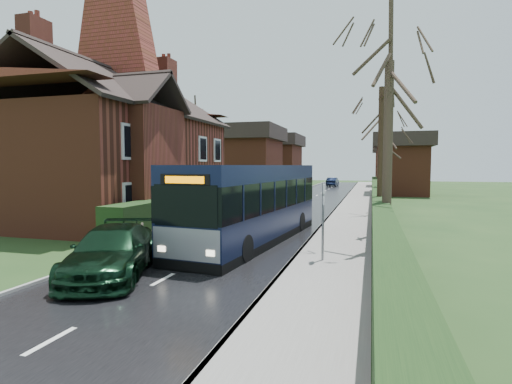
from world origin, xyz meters
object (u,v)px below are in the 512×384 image
(car_green, at_px, (112,252))
(bus_stop_sign, at_px, (323,211))
(brick_house, at_px, (121,145))
(telegraph_pole, at_px, (380,162))
(bus, at_px, (253,204))
(car_silver, at_px, (253,206))

(car_green, bearing_deg, bus_stop_sign, 7.39)
(brick_house, bearing_deg, telegraph_pole, -8.93)
(brick_house, height_order, bus, brick_house)
(car_silver, height_order, car_green, car_green)
(car_silver, relative_size, telegraph_pole, 0.58)
(car_silver, xyz_separation_m, car_green, (-0.10, -13.68, 0.06))
(brick_house, xyz_separation_m, bus, (9.53, -4.82, -2.81))
(bus, xyz_separation_m, car_silver, (-2.30, 7.72, -0.92))
(brick_house, relative_size, car_silver, 3.86)
(bus, xyz_separation_m, car_green, (-2.40, -5.96, -0.87))
(car_silver, relative_size, car_green, 0.78)
(car_silver, distance_m, telegraph_pole, 9.34)
(brick_house, bearing_deg, car_green, -56.49)
(telegraph_pole, bearing_deg, car_silver, 132.71)
(bus, relative_size, bus_stop_sign, 4.06)
(brick_house, relative_size, bus, 1.38)
(telegraph_pole, bearing_deg, bus_stop_sign, -120.03)
(bus, height_order, telegraph_pole, telegraph_pole)
(car_green, distance_m, telegraph_pole, 11.56)
(car_green, xyz_separation_m, telegraph_pole, (7.40, 8.49, 2.59))
(car_green, relative_size, telegraph_pole, 0.74)
(brick_house, height_order, car_silver, brick_house)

